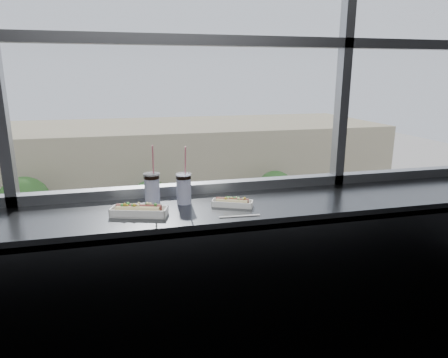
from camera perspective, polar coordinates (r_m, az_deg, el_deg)
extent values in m
plane|color=black|center=(2.69, -4.62, -13.28)|extent=(6.00, 0.00, 6.00)
cube|color=#4B4E52|center=(2.23, -3.73, -4.70)|extent=(6.00, 0.55, 0.06)
cube|color=#4B4E52|center=(2.24, -2.26, -19.49)|extent=(6.00, 0.04, 1.04)
cube|color=white|center=(2.13, -12.00, -5.03)|extent=(0.31, 0.18, 0.01)
cube|color=white|center=(2.12, -12.03, -4.53)|extent=(0.31, 0.18, 0.04)
cylinder|color=tan|center=(2.12, -12.04, -4.32)|extent=(0.23, 0.12, 0.05)
cylinder|color=maroon|center=(2.12, -12.06, -3.98)|extent=(0.23, 0.10, 0.03)
cube|color=white|center=(2.23, 1.19, -3.83)|extent=(0.24, 0.16, 0.01)
cube|color=white|center=(2.23, 1.19, -3.46)|extent=(0.24, 0.16, 0.03)
cylinder|color=tan|center=(2.22, 1.20, -3.30)|extent=(0.17, 0.11, 0.04)
cylinder|color=maroon|center=(2.22, 1.20, -3.04)|extent=(0.18, 0.10, 0.03)
cylinder|color=white|center=(2.28, -10.23, -1.49)|extent=(0.08, 0.08, 0.17)
cylinder|color=black|center=(2.26, -10.32, 0.35)|extent=(0.09, 0.09, 0.02)
cylinder|color=silver|center=(2.25, -10.34, 0.69)|extent=(0.09, 0.09, 0.01)
cylinder|color=#CD5B70|center=(2.23, -10.11, 2.57)|extent=(0.01, 0.05, 0.18)
cylinder|color=white|center=(2.27, -5.76, -1.47)|extent=(0.08, 0.08, 0.17)
cylinder|color=black|center=(2.25, -5.81, 0.33)|extent=(0.09, 0.09, 0.02)
cylinder|color=silver|center=(2.24, -5.82, 0.67)|extent=(0.09, 0.09, 0.01)
cylinder|color=#CD5B70|center=(2.22, -5.55, 2.51)|extent=(0.01, 0.04, 0.17)
cylinder|color=white|center=(2.07, 2.26, -5.31)|extent=(0.21, 0.02, 0.01)
ellipsoid|color=silver|center=(2.17, -12.56, -4.47)|extent=(0.09, 0.07, 0.02)
plane|color=#B4ADA5|center=(47.61, -12.96, -1.33)|extent=(120.00, 120.00, 0.00)
cube|color=black|center=(25.75, -11.67, -15.42)|extent=(80.00, 10.00, 0.06)
cube|color=#B4ADA5|center=(32.94, -12.31, -8.54)|extent=(80.00, 6.00, 0.04)
cube|color=tan|center=(41.30, -13.09, 1.96)|extent=(50.00, 14.00, 8.00)
imported|color=maroon|center=(21.81, -8.88, -18.04)|extent=(2.60, 6.18, 2.05)
imported|color=navy|center=(25.66, 20.58, -13.50)|extent=(2.62, 6.27, 2.09)
imported|color=#353132|center=(22.62, -29.16, -18.43)|extent=(2.96, 6.63, 2.18)
imported|color=maroon|center=(29.13, -4.27, -8.94)|extent=(3.13, 6.77, 2.21)
imported|color=white|center=(22.55, 3.98, -16.33)|extent=(3.80, 7.24, 2.30)
imported|color=white|center=(30.73, 7.29, -8.06)|extent=(2.97, 5.86, 1.88)
imported|color=#66605B|center=(32.30, -5.15, -6.81)|extent=(0.65, 0.87, 1.96)
imported|color=#66605B|center=(33.59, 6.23, -5.84)|extent=(0.94, 0.70, 2.11)
imported|color=#66605B|center=(33.41, -11.21, -6.03)|extent=(1.00, 0.75, 2.24)
imported|color=#66605B|center=(33.14, -25.18, -7.34)|extent=(1.02, 0.76, 2.29)
cylinder|color=#47382B|center=(33.28, -26.11, -7.01)|extent=(0.27, 0.27, 2.74)
sphere|color=#2E661F|center=(32.51, -26.60, -2.88)|extent=(3.65, 3.65, 3.65)
cylinder|color=#47382B|center=(32.55, -10.23, -6.53)|extent=(0.23, 0.23, 2.35)
sphere|color=#2E661F|center=(31.84, -10.40, -2.91)|extent=(3.13, 3.13, 3.13)
cylinder|color=#47382B|center=(34.64, 7.23, -5.03)|extent=(0.24, 0.24, 2.41)
sphere|color=#2E661F|center=(33.96, 7.35, -1.51)|extent=(3.22, 3.22, 3.22)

